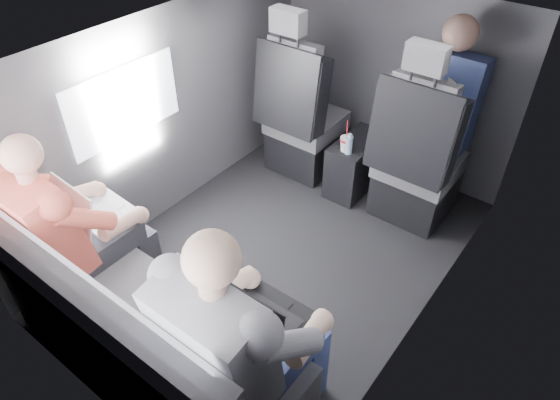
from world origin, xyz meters
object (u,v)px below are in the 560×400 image
Objects in this scene: center_console at (355,165)px; soda_cup at (346,143)px; water_bottle at (349,144)px; rear_bench at (142,337)px; laptop_white at (92,211)px; front_seat_right at (416,166)px; passenger_front_right at (445,101)px; passenger_rear_right at (242,341)px; laptop_black at (261,315)px; front_seat_left at (302,123)px; passenger_rear_left at (74,230)px.

soda_cup is at bearing -92.99° from center_console.
water_bottle reaches higher than center_console.
rear_bench is 6.93× the size of soda_cup.
laptop_white is at bearing -109.16° from soda_cup.
front_seat_right is 0.79× the size of rear_bench.
soda_cup is at bearing 70.84° from laptop_white.
laptop_white is 2.18m from passenger_front_right.
passenger_rear_right is at bearing -87.43° from passenger_front_right.
rear_bench is 0.66m from laptop_black.
laptop_black is at bearing -59.58° from front_seat_left.
soda_cup reaches higher than water_bottle.
laptop_black is (0.98, -1.66, 0.23)m from front_seat_left.
passenger_front_right is at bearing 78.01° from rear_bench.
laptop_white is at bearing -179.39° from laptop_black.
passenger_front_right is (0.01, 0.26, 0.36)m from front_seat_right.
laptop_black is 0.15m from passenger_rear_right.
front_seat_left is 3.53× the size of laptop_white.
rear_bench is at bearing -90.00° from center_console.
laptop_white is at bearing 157.64° from rear_bench.
front_seat_right is at bearing 76.69° from rear_bench.
rear_bench is (0.45, -1.90, -0.09)m from front_seat_left.
water_bottle is at bearing 69.68° from laptop_white.
laptop_white reaches higher than soda_cup.
rear_bench is 1.78m from water_bottle.
laptop_black is (1.08, 0.01, -0.00)m from laptop_white.
front_seat_left is at bearing 164.77° from soda_cup.
laptop_white is 0.30× the size of passenger_rear_left.
passenger_front_right is (0.47, 0.38, 0.30)m from soda_cup.
passenger_rear_left is at bearing 179.95° from passenger_rear_right.
laptop_black is at bearing 24.23° from rear_bench.
soda_cup is (0.44, -0.12, 0.06)m from front_seat_left.
front_seat_right is (0.90, 0.00, 0.00)m from front_seat_left.
rear_bench reaches higher than laptop_white.
front_seat_left reaches higher than soda_cup.
laptop_black is at bearing -71.78° from water_bottle.
passenger_rear_left is at bearing -92.22° from front_seat_left.
water_bottle is at bearing -20.43° from soda_cup.
passenger_rear_right is at bearing 9.73° from rear_bench.
center_console is at bearing -154.58° from passenger_front_right.
front_seat_right is at bearing 0.00° from front_seat_left.
passenger_front_right is at bearing 92.04° from laptop_black.
passenger_front_right reaches higher than passenger_rear_right.
center_console is at bearing 87.01° from soda_cup.
front_seat_right reaches higher than laptop_black.
front_seat_right is at bearing -5.07° from center_console.
soda_cup is at bearing 73.12° from passenger_rear_left.
water_bottle is 1.66m from laptop_white.
water_bottle is 0.65m from passenger_front_right.
front_seat_left is at bearing 119.00° from passenger_rear_right.
front_seat_left is at bearing -164.15° from passenger_front_right.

